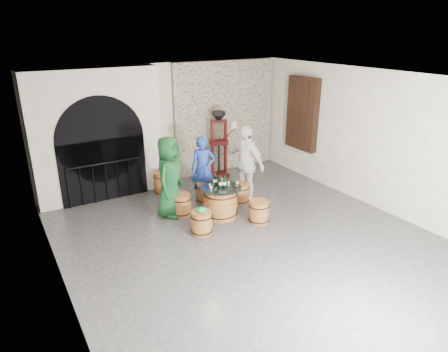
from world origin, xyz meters
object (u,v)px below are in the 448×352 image
wine_bottle_left (220,182)px  barrel_stool_near_right (259,212)px  person_white (245,164)px  person_green (169,177)px  corking_press (219,140)px  barrel_stool_near_left (202,223)px  wine_bottle_center (224,182)px  barrel_stool_far (205,192)px  person_blue (203,169)px  barrel_table (221,202)px  side_barrel (163,183)px  wine_bottle_right (215,179)px  barrel_stool_right (241,193)px  barrel_stool_left (181,205)px

wine_bottle_left → barrel_stool_near_right: bearing=-48.0°
wine_bottle_left → person_white: bearing=27.2°
person_green → corking_press: corking_press is taller
barrel_stool_near_left → wine_bottle_center: bearing=28.1°
barrel_stool_far → person_blue: size_ratio=0.31×
barrel_stool_far → person_white: (0.89, -0.41, 0.70)m
wine_bottle_center → barrel_stool_near_right: bearing=-51.2°
barrel_table → person_green: size_ratio=0.50×
wine_bottle_left → person_green: bearing=142.6°
barrel_stool_near_left → wine_bottle_left: bearing=32.4°
barrel_table → side_barrel: bearing=108.2°
wine_bottle_right → corking_press: bearing=57.7°
barrel_stool_near_left → wine_bottle_center: wine_bottle_center is taller
barrel_stool_right → barrel_stool_near_left: same height
person_white → barrel_stool_near_right: bearing=-33.4°
person_green → side_barrel: 1.38m
person_blue → wine_bottle_left: bearing=-72.4°
wine_bottle_center → corking_press: 2.63m
person_green → wine_bottle_right: (0.91, -0.48, -0.08)m
barrel_stool_right → side_barrel: side_barrel is taller
barrel_stool_right → corking_press: bearing=75.5°
person_white → barrel_stool_right: bearing=-78.1°
side_barrel → wine_bottle_right: bearing=-70.6°
corking_press → barrel_stool_left: bearing=-131.1°
barrel_stool_near_right → person_blue: bearing=105.4°
barrel_table → barrel_stool_left: barrel_table is taller
barrel_stool_left → person_green: person_green is taller
barrel_stool_far → person_blue: 0.58m
wine_bottle_center → person_green: bearing=144.1°
barrel_stool_near_right → side_barrel: side_barrel is taller
barrel_table → barrel_stool_near_right: barrel_table is taller
barrel_table → barrel_stool_left: (-0.73, 0.52, -0.11)m
barrel_stool_right → person_blue: 1.09m
corking_press → person_white: bearing=-91.6°
barrel_table → person_green: (-0.93, 0.67, 0.57)m
barrel_stool_near_left → person_blue: bearing=60.4°
person_green → wine_bottle_center: bearing=-80.3°
person_blue → wine_bottle_center: size_ratio=5.01×
barrel_table → wine_bottle_right: bearing=97.0°
barrel_stool_left → barrel_stool_near_left: same height
person_green → wine_bottle_left: bearing=-81.8°
barrel_stool_left → barrel_table: bearing=-35.7°
barrel_stool_right → wine_bottle_center: wine_bottle_center is taller
barrel_stool_far → barrel_stool_right: size_ratio=1.00×
side_barrel → barrel_stool_near_right: bearing=-65.0°
person_green → wine_bottle_center: person_green is taller
person_green → person_white: 1.92m
barrel_stool_right → person_green: (-1.74, 0.27, 0.68)m
barrel_stool_near_right → wine_bottle_left: (-0.59, 0.66, 0.60)m
person_white → wine_bottle_left: 1.13m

